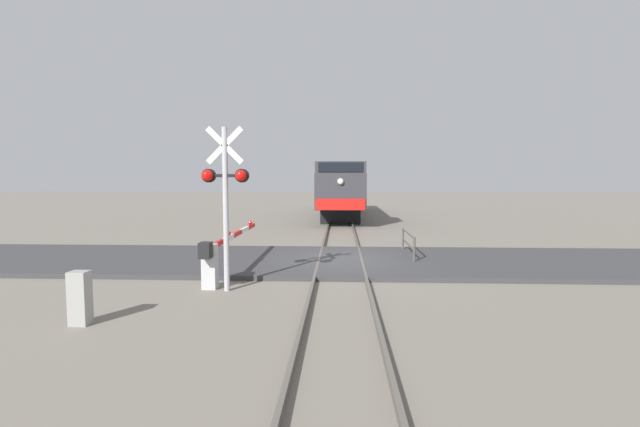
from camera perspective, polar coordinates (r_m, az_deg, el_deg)
The scene contains 9 objects.
ground_plane at distance 15.09m, azimuth 2.61°, elevation -6.39°, with size 160.00×160.00×0.00m, color slate.
rail_track_left at distance 15.10m, azimuth -0.13°, elevation -6.09°, with size 0.08×80.00×0.15m, color #59544C.
rail_track_right at distance 15.10m, azimuth 5.35°, elevation -6.11°, with size 0.08×80.00×0.15m, color #59544C.
road_surface at distance 15.08m, azimuth 2.61°, elevation -6.11°, with size 36.00×5.49×0.15m, color #38383A.
locomotive at distance 33.71m, azimuth 2.65°, elevation 3.00°, with size 2.97×18.16×3.83m.
crossing_signal at distance 11.32m, azimuth -12.09°, elevation 3.08°, with size 1.18×0.33×4.15m.
crossing_gate at distance 12.70m, azimuth -12.85°, elevation -4.90°, with size 0.36×6.35×1.27m.
utility_cabinet at distance 9.95m, azimuth -28.48°, elevation -9.53°, with size 0.36×0.30×1.06m, color #999993.
guard_railing at distance 16.10m, azimuth 11.25°, elevation -3.54°, with size 0.08×2.70×0.95m.
Camera 1 is at (0.00, -14.82, 2.85)m, focal length 24.91 mm.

